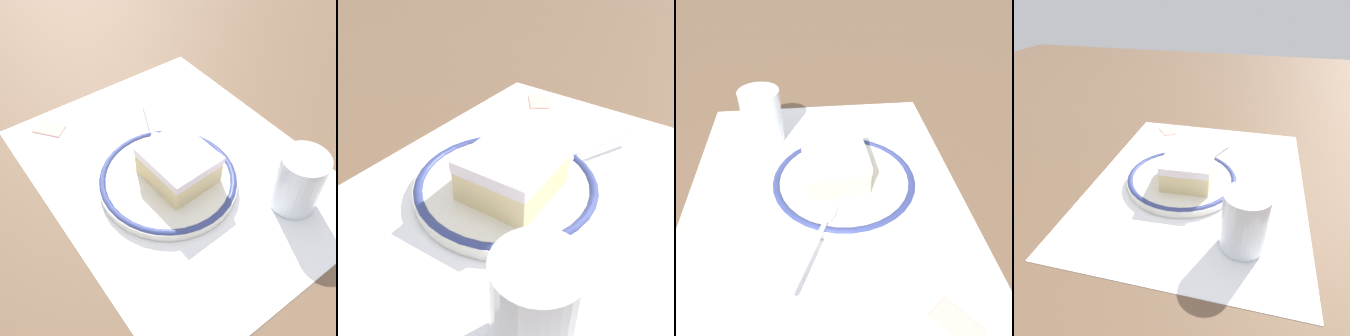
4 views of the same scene
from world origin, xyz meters
The scene contains 7 objects.
ground_plane centered at (0.00, 0.00, 0.00)m, with size 2.40×2.40×0.00m, color brown.
placemat centered at (0.00, 0.00, 0.00)m, with size 0.50×0.39×0.00m, color white.
plate centered at (-0.01, 0.03, 0.01)m, with size 0.21×0.21×0.02m.
cake_slice centered at (-0.02, 0.02, 0.04)m, with size 0.10×0.09×0.05m.
spoon centered at (0.08, -0.01, 0.02)m, with size 0.14×0.07×0.01m.
cup centered at (-0.15, -0.09, 0.04)m, with size 0.07×0.07×0.09m.
sugar_packet centered at (0.21, 0.12, 0.00)m, with size 0.05×0.03×0.01m, color #E5998C.
Camera 2 is at (-0.29, -0.17, 0.28)m, focal length 41.38 mm.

